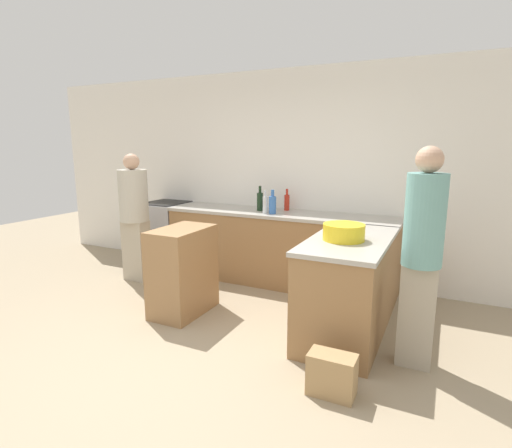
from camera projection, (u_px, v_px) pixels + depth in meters
name	position (u px, v px, depth m)	size (l,w,h in m)	color
ground_plane	(177.00, 360.00, 3.30)	(14.00, 14.00, 0.00)	tan
wall_back	(290.00, 176.00, 5.24)	(8.00, 0.06, 2.70)	white
counter_back	(278.00, 247.00, 5.10)	(2.97, 0.68, 0.92)	olive
counter_peninsula	(348.00, 286.00, 3.71)	(0.69, 1.43, 0.92)	olive
range_oven	(166.00, 234.00, 5.87)	(0.60, 0.66, 0.93)	#ADADB2
island_table	(183.00, 271.00, 4.18)	(0.44, 0.71, 0.91)	#997047
mixing_bowl	(344.00, 232.00, 3.52)	(0.37, 0.37, 0.15)	yellow
water_bottle_blue	(273.00, 204.00, 4.88)	(0.09, 0.09, 0.29)	#386BB7
hot_sauce_bottle	(287.00, 202.00, 5.12)	(0.07, 0.07, 0.28)	red
vinegar_bottle_clear	(265.00, 204.00, 4.88)	(0.06, 0.06, 0.29)	silver
wine_bottle_dark	(260.00, 201.00, 5.09)	(0.08, 0.08, 0.32)	black
person_by_range	(134.00, 213.00, 5.12)	(0.36, 0.36, 1.65)	#ADA38E
person_at_peninsula	(422.00, 250.00, 3.06)	(0.30, 0.30, 1.75)	#ADA38E
paper_bag	(332.00, 375.00, 2.83)	(0.33, 0.19, 0.31)	#A88456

